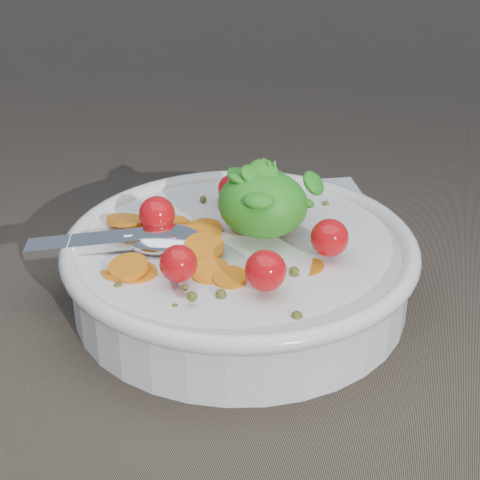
# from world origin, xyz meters

# --- Properties ---
(ground) EXTENTS (6.00, 6.00, 0.00)m
(ground) POSITION_xyz_m (0.00, 0.00, 0.00)
(ground) COLOR brown
(ground) RESTS_ON ground
(bowl) EXTENTS (0.32, 0.30, 0.13)m
(bowl) POSITION_xyz_m (0.01, 0.01, 0.04)
(bowl) COLOR white
(bowl) RESTS_ON ground
(napkin) EXTENTS (0.22, 0.21, 0.01)m
(napkin) POSITION_xyz_m (0.02, 0.19, 0.00)
(napkin) COLOR white
(napkin) RESTS_ON ground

